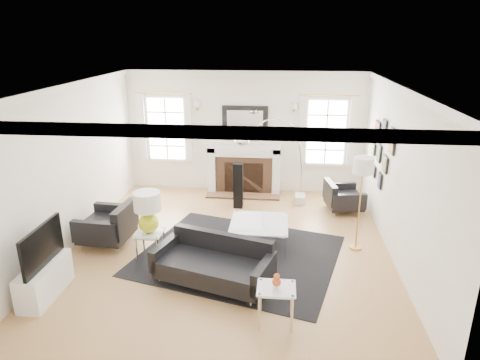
# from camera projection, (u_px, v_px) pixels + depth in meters

# --- Properties ---
(floor) EXTENTS (6.00, 6.00, 0.00)m
(floor) POSITION_uv_depth(u_px,v_px,m) (230.00, 247.00, 7.54)
(floor) COLOR #AB8448
(floor) RESTS_ON ground
(back_wall) EXTENTS (5.50, 0.04, 2.80)m
(back_wall) POSITION_uv_depth(u_px,v_px,m) (245.00, 132.00, 9.90)
(back_wall) COLOR white
(back_wall) RESTS_ON floor
(front_wall) EXTENTS (5.50, 0.04, 2.80)m
(front_wall) POSITION_uv_depth(u_px,v_px,m) (192.00, 264.00, 4.26)
(front_wall) COLOR white
(front_wall) RESTS_ON floor
(left_wall) EXTENTS (0.04, 6.00, 2.80)m
(left_wall) POSITION_uv_depth(u_px,v_px,m) (71.00, 167.00, 7.34)
(left_wall) COLOR white
(left_wall) RESTS_ON floor
(right_wall) EXTENTS (0.04, 6.00, 2.80)m
(right_wall) POSITION_uv_depth(u_px,v_px,m) (400.00, 177.00, 6.82)
(right_wall) COLOR white
(right_wall) RESTS_ON floor
(ceiling) EXTENTS (5.50, 6.00, 0.02)m
(ceiling) POSITION_uv_depth(u_px,v_px,m) (228.00, 86.00, 6.63)
(ceiling) COLOR white
(ceiling) RESTS_ON back_wall
(crown_molding) EXTENTS (5.50, 6.00, 0.12)m
(crown_molding) POSITION_uv_depth(u_px,v_px,m) (229.00, 90.00, 6.64)
(crown_molding) COLOR white
(crown_molding) RESTS_ON back_wall
(fireplace) EXTENTS (1.70, 0.69, 1.11)m
(fireplace) POSITION_uv_depth(u_px,v_px,m) (244.00, 170.00, 9.99)
(fireplace) COLOR white
(fireplace) RESTS_ON floor
(mantel_mirror) EXTENTS (1.05, 0.07, 0.75)m
(mantel_mirror) POSITION_uv_depth(u_px,v_px,m) (245.00, 122.00, 9.78)
(mantel_mirror) COLOR black
(mantel_mirror) RESTS_ON back_wall
(window_left) EXTENTS (1.24, 0.15, 1.62)m
(window_left) POSITION_uv_depth(u_px,v_px,m) (166.00, 129.00, 10.01)
(window_left) COLOR white
(window_left) RESTS_ON back_wall
(window_right) EXTENTS (1.24, 0.15, 1.62)m
(window_right) POSITION_uv_depth(u_px,v_px,m) (326.00, 132.00, 9.66)
(window_right) COLOR white
(window_right) RESTS_ON back_wall
(gallery_wall) EXTENTS (0.04, 1.73, 1.29)m
(gallery_wall) POSITION_uv_depth(u_px,v_px,m) (381.00, 149.00, 8.00)
(gallery_wall) COLOR black
(gallery_wall) RESTS_ON right_wall
(tv_unit) EXTENTS (0.35, 1.00, 1.09)m
(tv_unit) POSITION_uv_depth(u_px,v_px,m) (44.00, 275.00, 6.06)
(tv_unit) COLOR white
(tv_unit) RESTS_ON floor
(area_rug) EXTENTS (3.77, 3.40, 0.01)m
(area_rug) POSITION_uv_depth(u_px,v_px,m) (239.00, 255.00, 7.27)
(area_rug) COLOR black
(area_rug) RESTS_ON floor
(sofa) EXTENTS (1.90, 1.28, 0.57)m
(sofa) POSITION_uv_depth(u_px,v_px,m) (215.00, 264.00, 6.40)
(sofa) COLOR black
(sofa) RESTS_ON floor
(armchair_left) EXTENTS (0.91, 1.00, 0.63)m
(armchair_left) POSITION_uv_depth(u_px,v_px,m) (110.00, 226.00, 7.56)
(armchair_left) COLOR black
(armchair_left) RESTS_ON floor
(armchair_right) EXTENTS (0.84, 0.91, 0.54)m
(armchair_right) POSITION_uv_depth(u_px,v_px,m) (342.00, 198.00, 8.98)
(armchair_right) COLOR black
(armchair_right) RESTS_ON floor
(coffee_table) EXTENTS (1.00, 1.00, 0.44)m
(coffee_table) POSITION_uv_depth(u_px,v_px,m) (259.00, 224.00, 7.48)
(coffee_table) COLOR silver
(coffee_table) RESTS_ON floor
(side_table_left) EXTENTS (0.44, 0.44, 0.48)m
(side_table_left) POSITION_uv_depth(u_px,v_px,m) (150.00, 238.00, 7.06)
(side_table_left) COLOR silver
(side_table_left) RESTS_ON floor
(nesting_table) EXTENTS (0.49, 0.41, 0.54)m
(nesting_table) POSITION_uv_depth(u_px,v_px,m) (276.00, 295.00, 5.44)
(nesting_table) COLOR silver
(nesting_table) RESTS_ON floor
(gourd_lamp) EXTENTS (0.44, 0.44, 0.70)m
(gourd_lamp) POSITION_uv_depth(u_px,v_px,m) (148.00, 210.00, 6.90)
(gourd_lamp) COLOR #D0DD1B
(gourd_lamp) RESTS_ON side_table_left
(orange_vase) EXTENTS (0.11, 0.11, 0.18)m
(orange_vase) POSITION_uv_depth(u_px,v_px,m) (277.00, 281.00, 5.37)
(orange_vase) COLOR #C24518
(orange_vase) RESTS_ON nesting_table
(arc_floor_lamp) EXTENTS (1.46, 1.35, 2.06)m
(arc_floor_lamp) POSITION_uv_depth(u_px,v_px,m) (274.00, 160.00, 8.76)
(arc_floor_lamp) COLOR silver
(arc_floor_lamp) RESTS_ON floor
(stick_floor_lamp) EXTENTS (0.34, 0.34, 1.66)m
(stick_floor_lamp) POSITION_uv_depth(u_px,v_px,m) (363.00, 170.00, 7.04)
(stick_floor_lamp) COLOR gold
(stick_floor_lamp) RESTS_ON floor
(speaker_tower) EXTENTS (0.20, 0.20, 0.99)m
(speaker_tower) POSITION_uv_depth(u_px,v_px,m) (238.00, 185.00, 9.14)
(speaker_tower) COLOR black
(speaker_tower) RESTS_ON floor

